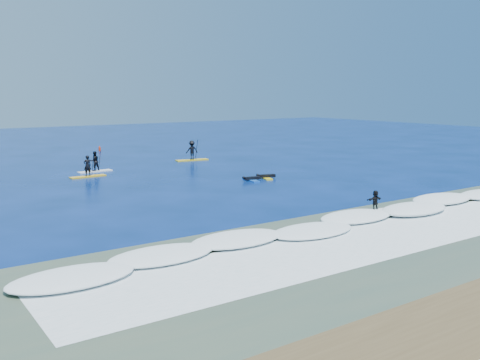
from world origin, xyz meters
TOP-DOWN VIEW (x-y plane):
  - ground at (0.00, 0.00)m, footprint 160.00×160.00m
  - shallow_water at (0.00, -14.00)m, footprint 90.00×13.00m
  - breaking_wave at (0.00, -10.00)m, footprint 40.00×6.00m
  - whitewater at (0.00, -13.00)m, footprint 34.00×5.00m
  - sup_paddler_left at (-6.22, 13.31)m, footprint 3.01×0.92m
  - sup_paddler_center at (-4.74, 15.77)m, footprint 3.04×0.96m
  - sup_paddler_right at (6.21, 17.86)m, footprint 3.45×1.32m
  - prone_paddler_near at (5.44, 4.39)m, footprint 1.60×2.11m
  - prone_paddler_far at (3.81, 4.16)m, footprint 1.56×2.01m
  - wave_surfer at (2.79, -9.41)m, footprint 1.75×0.60m
  - marker_buoy at (1.50, 31.68)m, footprint 0.28×0.28m

SIDE VIEW (x-z plane):
  - ground at x=0.00m, z-range 0.00..0.00m
  - breaking_wave at x=0.00m, z-range -0.15..0.15m
  - whitewater at x=0.00m, z-range -0.01..0.01m
  - shallow_water at x=0.00m, z-range 0.00..0.01m
  - prone_paddler_far at x=3.81m, z-range -0.07..0.34m
  - prone_paddler_near at x=5.44m, z-range -0.07..0.36m
  - marker_buoy at x=1.50m, z-range -0.04..0.63m
  - sup_paddler_left at x=-6.22m, z-range -0.39..1.69m
  - wave_surfer at x=2.79m, z-range 0.10..1.35m
  - sup_paddler_center at x=-4.74m, z-range -0.27..1.84m
  - sup_paddler_right at x=6.21m, z-range -0.26..2.10m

